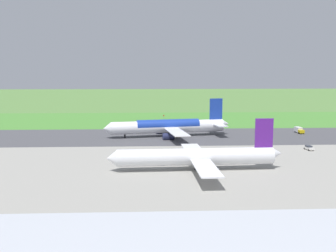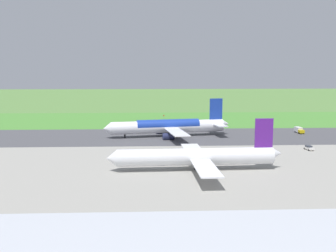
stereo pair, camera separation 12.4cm
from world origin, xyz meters
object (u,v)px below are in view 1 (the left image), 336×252
airliner_main (169,126)px  airliner_parked_mid (197,156)px  no_stopping_sign (164,117)px  service_car_followme (309,148)px  traffic_cone_orange (157,119)px  service_truck_baggage (299,130)px

airliner_main → airliner_parked_mid: size_ratio=1.09×
airliner_main → no_stopping_sign: bearing=-89.5°
airliner_main → service_car_followme: 56.60m
airliner_parked_mid → service_car_followme: (-42.69, -25.41, -3.12)m
airliner_main → no_stopping_sign: (0.47, -53.20, -2.68)m
airliner_parked_mid → traffic_cone_orange: airliner_parked_mid is taller
airliner_main → service_car_followme: (-47.99, 29.81, -3.51)m
service_car_followme → airliner_parked_mid: bearing=30.8°
service_truck_baggage → no_stopping_sign: 75.37m
airliner_main → service_truck_baggage: 58.70m
airliner_parked_mid → service_car_followme: bearing=-149.2°
airliner_parked_mid → no_stopping_sign: 108.59m
service_truck_baggage → no_stopping_sign: size_ratio=2.12×
traffic_cone_orange → service_car_followme: bearing=122.0°
airliner_parked_mid → traffic_cone_orange: 109.66m
service_car_followme → no_stopping_sign: (48.46, -83.01, 0.83)m
no_stopping_sign → traffic_cone_orange: bearing=-10.6°
airliner_main → service_car_followme: size_ratio=12.22×
airliner_parked_mid → service_truck_baggage: (-53.02, -61.24, -2.56)m
airliner_parked_mid → no_stopping_sign: bearing=-87.0°
airliner_parked_mid → service_truck_baggage: bearing=-130.9°
airliner_main → traffic_cone_orange: bearing=-85.3°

